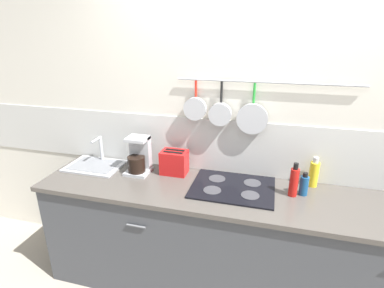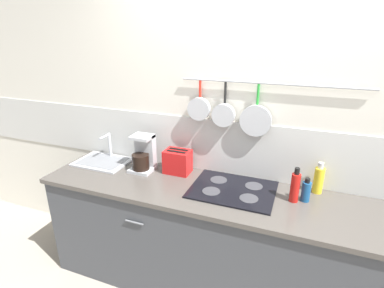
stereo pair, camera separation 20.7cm
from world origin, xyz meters
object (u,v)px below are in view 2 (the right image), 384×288
bottle_cooking_wine (295,187)px  coffee_maker (143,156)px  toaster (178,162)px  bottle_dish_soap (319,179)px  bottle_olive_oil (306,191)px

bottle_cooking_wine → coffee_maker: bearing=176.6°
toaster → bottle_cooking_wine: bearing=-7.5°
bottle_cooking_wine → bottle_dish_soap: (0.15, 0.18, -0.01)m
coffee_maker → bottle_olive_oil: size_ratio=1.77×
coffee_maker → bottle_dish_soap: size_ratio=1.30×
bottle_cooking_wine → bottle_dish_soap: bearing=51.3°
bottle_olive_oil → bottle_dish_soap: size_ratio=0.73×
toaster → coffee_maker: bearing=-170.5°
toaster → bottle_cooking_wine: size_ratio=0.91×
toaster → bottle_dish_soap: size_ratio=0.98×
coffee_maker → bottle_olive_oil: bearing=-1.8°
bottle_cooking_wine → bottle_olive_oil: size_ratio=1.46×
coffee_maker → bottle_cooking_wine: size_ratio=1.21×
bottle_cooking_wine → bottle_olive_oil: (0.07, 0.03, -0.03)m
bottle_cooking_wine → bottle_dish_soap: size_ratio=1.07×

